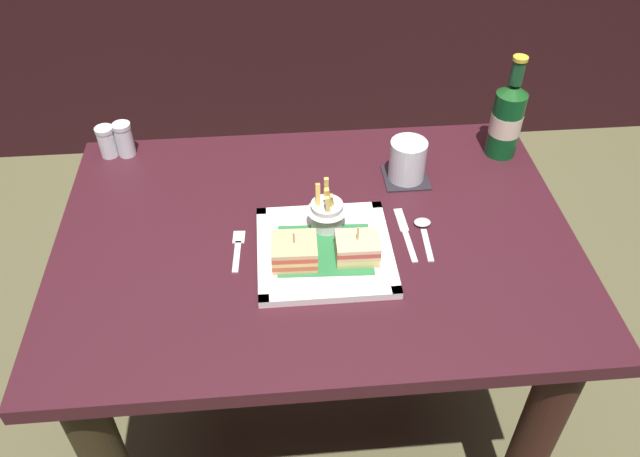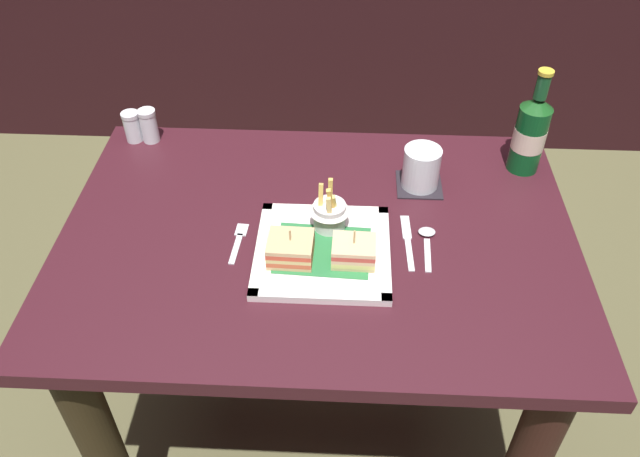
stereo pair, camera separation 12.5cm
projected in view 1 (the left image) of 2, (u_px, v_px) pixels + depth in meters
ground_plane at (317, 427)px, 1.80m from camera, size 6.00×6.00×0.00m
dining_table at (316, 292)px, 1.42m from camera, size 1.06×0.75×0.75m
square_plate at (325, 251)px, 1.25m from camera, size 0.26×0.26×0.02m
sandwich_half_left at (294, 251)px, 1.21m from camera, size 0.09×0.08×0.07m
sandwich_half_right at (357, 248)px, 1.22m from camera, size 0.08×0.07×0.08m
fries_cup at (327, 210)px, 1.27m from camera, size 0.08×0.08×0.11m
beer_bottle at (507, 118)px, 1.45m from camera, size 0.07×0.07×0.25m
drink_coaster at (406, 177)px, 1.44m from camera, size 0.10×0.10×0.00m
water_glass at (407, 162)px, 1.41m from camera, size 0.08×0.08×0.09m
fork at (238, 247)px, 1.27m from camera, size 0.03×0.12×0.00m
knife at (405, 232)px, 1.30m from camera, size 0.02×0.16×0.00m
spoon at (424, 228)px, 1.30m from camera, size 0.03×0.12×0.01m
salt_shaker at (107, 143)px, 1.48m from camera, size 0.04×0.04×0.08m
pepper_shaker at (125, 141)px, 1.48m from camera, size 0.04×0.04×0.08m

